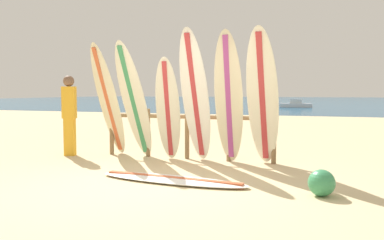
# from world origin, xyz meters

# --- Properties ---
(ground_plane) EXTENTS (120.00, 120.00, 0.00)m
(ground_plane) POSITION_xyz_m (0.00, 0.00, 0.00)
(ground_plane) COLOR #D3BC8C
(ocean_water) EXTENTS (120.00, 80.00, 0.01)m
(ocean_water) POSITION_xyz_m (0.00, 58.00, 0.00)
(ocean_water) COLOR navy
(ocean_water) RESTS_ON ground
(surfboard_rack) EXTENTS (3.56, 0.09, 1.00)m
(surfboard_rack) POSITION_xyz_m (-0.25, 2.43, 0.63)
(surfboard_rack) COLOR olive
(surfboard_rack) RESTS_ON ground
(surfboard_leaning_far_left) EXTENTS (0.56, 1.04, 2.33)m
(surfboard_leaning_far_left) POSITION_xyz_m (-1.89, 2.16, 1.17)
(surfboard_leaning_far_left) COLOR beige
(surfboard_leaning_far_left) RESTS_ON ground
(surfboard_leaning_left) EXTENTS (0.67, 1.07, 2.33)m
(surfboard_leaning_left) POSITION_xyz_m (-1.22, 2.02, 1.16)
(surfboard_leaning_left) COLOR silver
(surfboard_leaning_left) RESTS_ON ground
(surfboard_leaning_center_left) EXTENTS (0.56, 0.69, 2.01)m
(surfboard_leaning_center_left) POSITION_xyz_m (-0.51, 2.07, 1.01)
(surfboard_leaning_center_left) COLOR silver
(surfboard_leaning_center_left) RESTS_ON ground
(surfboard_leaning_center) EXTENTS (0.59, 0.92, 2.52)m
(surfboard_leaning_center) POSITION_xyz_m (0.06, 2.05, 1.26)
(surfboard_leaning_center) COLOR white
(surfboard_leaning_center) RESTS_ON ground
(surfboard_leaning_center_right) EXTENTS (0.54, 0.64, 2.47)m
(surfboard_leaning_center_right) POSITION_xyz_m (0.68, 2.14, 1.24)
(surfboard_leaning_center_right) COLOR beige
(surfboard_leaning_center_right) RESTS_ON ground
(surfboard_leaning_right) EXTENTS (0.57, 1.05, 2.46)m
(surfboard_leaning_right) POSITION_xyz_m (1.33, 2.02, 1.23)
(surfboard_leaning_right) COLOR white
(surfboard_leaning_right) RESTS_ON ground
(surfboard_lying_on_sand) EXTENTS (2.45, 0.74, 0.08)m
(surfboard_lying_on_sand) POSITION_xyz_m (0.25, 0.39, 0.04)
(surfboard_lying_on_sand) COLOR white
(surfboard_lying_on_sand) RESTS_ON ground
(beachgoer_standing) EXTENTS (0.31, 0.24, 1.69)m
(beachgoer_standing) POSITION_xyz_m (-2.73, 1.99, 0.93)
(beachgoer_standing) COLOR gold
(beachgoer_standing) RESTS_ON ground
(small_boat_offshore) EXTENTS (2.75, 0.82, 0.71)m
(small_boat_offshore) POSITION_xyz_m (-0.51, 30.38, 0.26)
(small_boat_offshore) COLOR silver
(small_boat_offshore) RESTS_ON ocean_water
(beach_ball) EXTENTS (0.35, 0.35, 0.35)m
(beach_ball) POSITION_xyz_m (2.40, 0.26, 0.18)
(beach_ball) COLOR #388C59
(beach_ball) RESTS_ON ground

